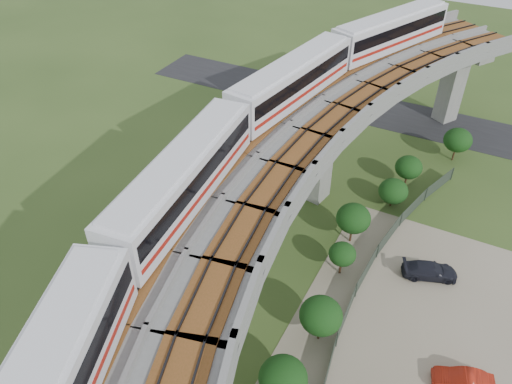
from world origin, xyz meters
TOP-DOWN VIEW (x-y plane):
  - ground at (0.00, 0.00)m, footprint 160.00×160.00m
  - dirt_lot at (14.00, -2.00)m, footprint 18.00×26.00m
  - asphalt_road at (0.00, 30.00)m, footprint 60.00×8.00m
  - viaduct at (3.84, 0.00)m, footprint 19.58×73.98m
  - metro_train at (0.35, 0.50)m, footprint 10.79×61.34m
  - fence at (9.75, 0.00)m, footprint 3.87×38.73m
  - tree_0 at (11.71, 23.10)m, footprint 2.93×2.93m
  - tree_1 at (8.30, 16.11)m, footprint 2.64×2.64m
  - tree_2 at (7.88, 12.35)m, footprint 2.75×2.75m
  - tree_3 at (6.06, 5.87)m, footprint 2.95×2.95m
  - tree_4 at (6.55, 1.87)m, footprint 2.20×2.20m
  - tree_5 at (7.36, -4.88)m, footprint 3.02×3.02m
  - tree_6 at (6.99, -10.25)m, footprint 3.09×3.09m
  - car_red at (17.11, -4.00)m, footprint 4.11×2.38m
  - car_dark at (13.07, 4.83)m, footprint 4.73×3.24m

SIDE VIEW (x-z plane):
  - ground at x=0.00m, z-range 0.00..0.00m
  - asphalt_road at x=0.00m, z-range 0.00..0.03m
  - dirt_lot at x=14.00m, z-range 0.00..0.04m
  - car_dark at x=13.07m, z-range 0.04..1.31m
  - car_red at x=17.11m, z-range 0.04..1.32m
  - fence at x=9.75m, z-range 0.00..1.50m
  - tree_2 at x=7.88m, z-range 0.29..3.20m
  - tree_4 at x=6.55m, z-range 0.60..3.70m
  - tree_1 at x=8.30m, z-range 0.57..3.95m
  - tree_6 at x=6.99m, z-range 0.50..4.13m
  - tree_0 at x=11.71m, z-range 0.62..4.37m
  - tree_5 at x=7.36m, z-range 0.65..4.52m
  - tree_3 at x=6.06m, z-range 0.69..4.58m
  - viaduct at x=3.84m, z-range 3.35..14.75m
  - metro_train at x=0.35m, z-range 10.49..14.13m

